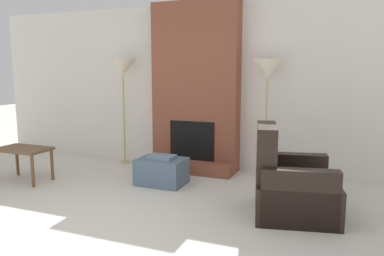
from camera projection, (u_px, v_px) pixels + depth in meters
The scene contains 8 objects.
ground_plane at pixel (73, 249), 3.31m from camera, with size 24.00×24.00×0.00m, color beige.
wall_back at pixel (200, 87), 6.02m from camera, with size 7.89×0.06×2.60m, color silver.
fireplace at pixel (195, 92), 5.85m from camera, with size 1.38×0.59×2.60m.
ottoman at pixel (162, 171), 5.17m from camera, with size 0.65×0.47×0.41m.
armchair at pixel (288, 188), 4.07m from camera, with size 1.01×1.03×0.99m.
side_table at pixel (24, 153), 5.29m from camera, with size 0.74×0.45×0.48m.
floor_lamp_left at pixel (123, 70), 6.15m from camera, with size 0.43×0.43×1.74m.
floor_lamp_right at pixel (268, 72), 5.28m from camera, with size 0.43×0.43×1.72m.
Camera 1 is at (2.13, -2.49, 1.57)m, focal length 35.00 mm.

